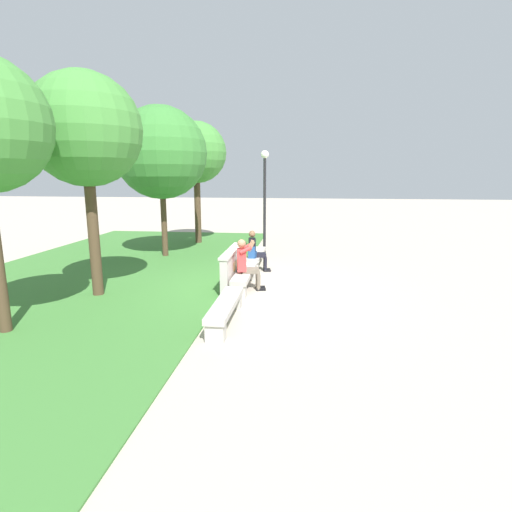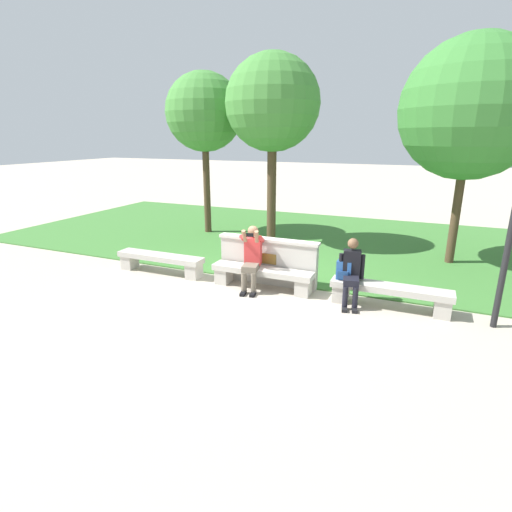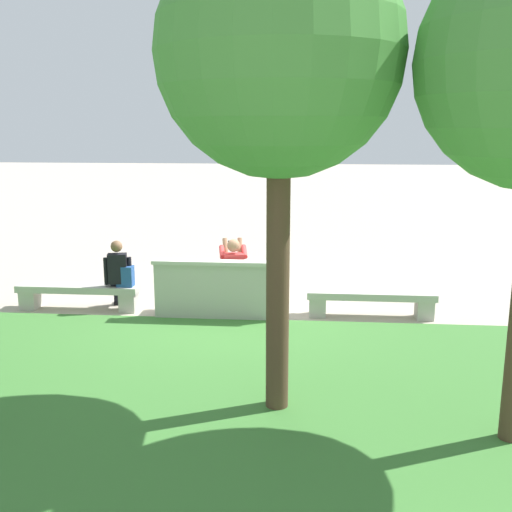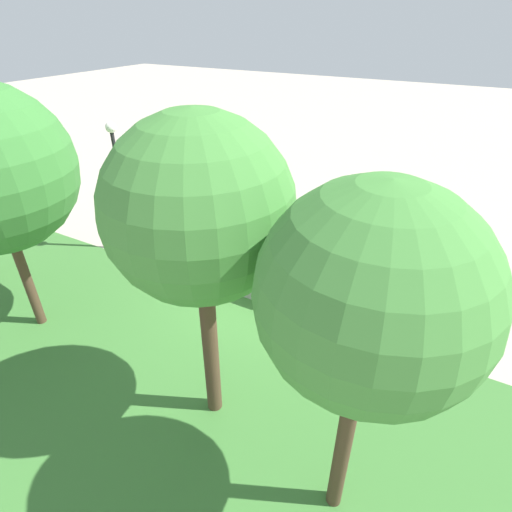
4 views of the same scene
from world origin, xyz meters
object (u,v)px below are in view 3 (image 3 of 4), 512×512
Objects in this scene: bench_mid at (79,293)px; tree_far_back at (280,56)px; person_photographer at (233,271)px; person_distant at (119,272)px; bench_near at (222,296)px; bench_main at (371,300)px; backpack at (125,276)px.

tree_far_back reaches higher than bench_mid.
bench_mid is 1.63× the size of person_photographer.
person_distant is (-0.72, -0.06, 0.37)m from bench_mid.
bench_near is 0.48m from person_photographer.
tree_far_back is (-3.68, 3.48, 3.59)m from bench_mid.
bench_near is 0.41× the size of tree_far_back.
person_photographer reaches higher than bench_main.
bench_near is at bearing 177.97° from person_distant.
person_distant is at bearing -29.01° from backpack.
person_distant is at bearing -0.85° from bench_main.
tree_far_back is (-2.81, 3.46, 3.27)m from backpack.
person_photographer is at bearing -177.19° from backpack.
bench_main is 4.25m from backpack.
bench_main is 4.39m from person_distant.
bench_mid is at bearing 1.59° from person_photographer.
person_distant is at bearing -50.11° from tree_far_back.
person_photographer reaches higher than bench_mid.
person_distant is at bearing 0.32° from person_photographer.
bench_near is 2.55m from bench_mid.
bench_mid is 1.71× the size of person_distant.
bench_mid is (2.55, 0.00, 0.00)m from bench_near.
person_distant is 2.94× the size of backpack.
person_distant reaches higher than bench_main.
bench_main is at bearing 180.00° from bench_near.
person_distant is (2.02, 0.01, -0.06)m from person_photographer.
tree_far_back is (-1.13, 3.48, 3.59)m from bench_near.
tree_far_back reaches higher than bench_near.
backpack is at bearing 178.92° from bench_mid.
tree_far_back is (-0.93, 3.55, 3.16)m from person_photographer.
backpack is (-0.86, 0.02, 0.32)m from bench_mid.
bench_main is 2.55m from bench_near.
bench_near is at bearing -72.02° from tree_far_back.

